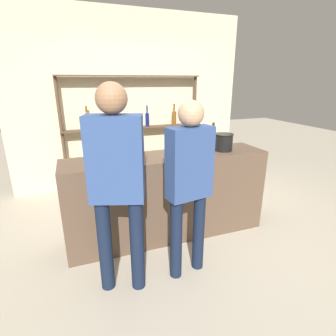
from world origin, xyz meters
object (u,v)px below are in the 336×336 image
(cork_jar, at_px, (182,151))
(customer_left, at_px, (117,177))
(counter_bottle_2, at_px, (140,144))
(customer_center, at_px, (189,178))
(counter_bottle_1, at_px, (213,138))
(counter_bottle_0, at_px, (90,150))
(ice_bucket, at_px, (224,142))

(cork_jar, bearing_deg, customer_left, -144.69)
(counter_bottle_2, distance_m, customer_center, 0.81)
(counter_bottle_1, relative_size, cork_jar, 2.22)
(counter_bottle_0, distance_m, customer_left, 0.71)
(counter_bottle_0, height_order, counter_bottle_2, counter_bottle_2)
(ice_bucket, bearing_deg, counter_bottle_1, 109.69)
(counter_bottle_2, bearing_deg, counter_bottle_1, 3.13)
(counter_bottle_0, relative_size, cork_jar, 2.23)
(counter_bottle_0, height_order, ice_bucket, counter_bottle_0)
(counter_bottle_0, bearing_deg, customer_center, -43.01)
(counter_bottle_1, xyz_separation_m, counter_bottle_2, (-0.90, -0.05, 0.01))
(cork_jar, height_order, customer_center, customer_center)
(counter_bottle_2, bearing_deg, ice_bucket, -6.36)
(customer_center, bearing_deg, counter_bottle_1, -49.12)
(counter_bottle_0, xyz_separation_m, cork_jar, (0.93, -0.14, -0.05))
(counter_bottle_0, distance_m, ice_bucket, 1.48)
(counter_bottle_0, relative_size, customer_center, 0.19)
(counter_bottle_2, xyz_separation_m, customer_center, (0.23, -0.76, -0.15))
(cork_jar, bearing_deg, counter_bottle_2, 153.76)
(cork_jar, xyz_separation_m, customer_center, (-0.17, -0.56, -0.08))
(counter_bottle_1, distance_m, customer_left, 1.51)
(counter_bottle_2, relative_size, customer_center, 0.21)
(counter_bottle_2, relative_size, cork_jar, 2.45)
(ice_bucket, bearing_deg, counter_bottle_2, 173.64)
(counter_bottle_2, height_order, ice_bucket, counter_bottle_2)
(customer_left, bearing_deg, counter_bottle_2, -8.56)
(ice_bucket, xyz_separation_m, cork_jar, (-0.56, -0.09, -0.03))
(counter_bottle_2, height_order, cork_jar, counter_bottle_2)
(counter_bottle_2, bearing_deg, cork_jar, -26.24)
(counter_bottle_1, distance_m, customer_center, 1.06)
(cork_jar, height_order, customer_left, customer_left)
(counter_bottle_1, distance_m, cork_jar, 0.56)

